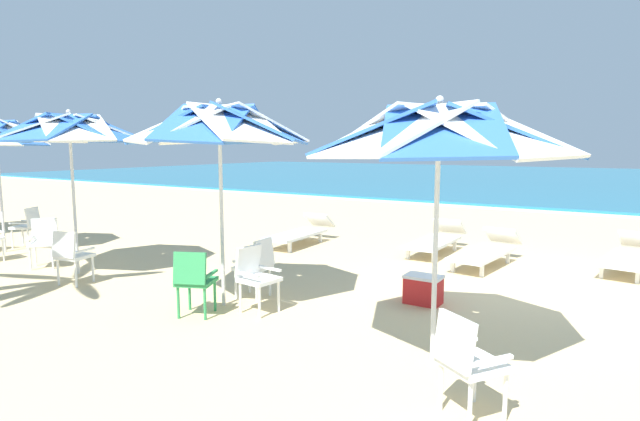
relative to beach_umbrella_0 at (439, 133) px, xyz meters
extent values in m
plane|color=#D3B784|center=(0.32, 3.49, -2.29)|extent=(80.00, 80.00, 0.00)
cube|color=teal|center=(0.32, 31.69, -2.24)|extent=(80.00, 36.00, 0.10)
cube|color=white|center=(0.32, 13.39, -2.29)|extent=(80.00, 0.70, 0.01)
cylinder|color=silver|center=(0.00, 0.00, -1.21)|extent=(0.05, 0.05, 2.16)
cube|color=blue|center=(0.57, 0.24, 0.02)|extent=(1.45, 1.37, 0.52)
cube|color=white|center=(0.24, 0.57, 0.02)|extent=(1.36, 1.46, 0.52)
cube|color=blue|center=(-0.24, 0.57, 0.02)|extent=(1.37, 1.45, 0.52)
cube|color=white|center=(-0.57, 0.24, 0.02)|extent=(1.46, 1.36, 0.52)
cube|color=blue|center=(-0.57, -0.24, 0.02)|extent=(1.45, 1.37, 0.52)
cube|color=white|center=(-0.24, -0.57, 0.02)|extent=(1.36, 1.46, 0.52)
cube|color=blue|center=(0.24, -0.57, 0.02)|extent=(1.37, 1.45, 0.52)
cube|color=white|center=(0.57, -0.24, 0.02)|extent=(1.46, 1.36, 0.52)
sphere|color=silver|center=(0.00, 0.00, 0.32)|extent=(0.08, 0.08, 0.08)
cube|color=white|center=(0.63, -0.83, -1.85)|extent=(0.61, 0.61, 0.05)
cube|color=white|center=(0.53, -1.00, -1.63)|extent=(0.40, 0.31, 0.40)
cube|color=white|center=(0.47, -0.72, -1.74)|extent=(0.25, 0.35, 0.03)
cube|color=white|center=(0.80, -0.94, -1.74)|extent=(0.25, 0.35, 0.03)
cylinder|color=white|center=(0.58, -0.59, -2.08)|extent=(0.04, 0.04, 0.41)
cylinder|color=white|center=(0.88, -0.78, -2.08)|extent=(0.04, 0.04, 0.41)
cylinder|color=white|center=(0.39, -0.88, -2.08)|extent=(0.04, 0.04, 0.41)
cylinder|color=white|center=(0.69, -1.08, -2.08)|extent=(0.04, 0.04, 0.41)
cylinder|color=silver|center=(-3.06, 0.23, -1.14)|extent=(0.05, 0.05, 2.29)
cube|color=blue|center=(-2.53, 0.45, 0.16)|extent=(1.35, 1.26, 0.54)
cube|color=white|center=(-2.84, 0.76, 0.16)|extent=(1.27, 1.32, 0.54)
cube|color=blue|center=(-3.28, 0.76, 0.16)|extent=(1.26, 1.35, 0.54)
cube|color=white|center=(-3.59, 0.45, 0.16)|extent=(1.32, 1.27, 0.54)
cube|color=blue|center=(-3.59, 0.01, 0.16)|extent=(1.35, 1.26, 0.54)
cube|color=white|center=(-3.28, -0.30, 0.16)|extent=(1.27, 1.32, 0.54)
cube|color=blue|center=(-2.84, -0.30, 0.16)|extent=(1.26, 1.35, 0.54)
cube|color=white|center=(-2.53, 0.01, 0.16)|extent=(1.32, 1.27, 0.54)
sphere|color=silver|center=(-3.06, 0.23, 0.46)|extent=(0.08, 0.08, 0.08)
cube|color=white|center=(-2.96, 0.74, -1.85)|extent=(0.48, 0.48, 0.05)
cube|color=white|center=(-2.76, 0.76, -1.63)|extent=(0.14, 0.43, 0.40)
cube|color=white|center=(-2.94, 0.54, -1.74)|extent=(0.40, 0.08, 0.03)
cube|color=white|center=(-2.98, 0.94, -1.74)|extent=(0.40, 0.08, 0.03)
cylinder|color=white|center=(-3.11, 0.54, -2.08)|extent=(0.04, 0.04, 0.41)
cylinder|color=white|center=(-3.15, 0.89, -2.08)|extent=(0.04, 0.04, 0.41)
cylinder|color=white|center=(-2.77, 0.58, -2.08)|extent=(0.04, 0.04, 0.41)
cylinder|color=white|center=(-2.80, 0.93, -2.08)|extent=(0.04, 0.04, 0.41)
cube|color=#2D8C4C|center=(-3.07, -0.25, -1.85)|extent=(0.58, 0.58, 0.05)
cube|color=#2D8C4C|center=(-2.99, -0.43, -1.63)|extent=(0.42, 0.26, 0.40)
cube|color=#2D8C4C|center=(-3.26, -0.33, -1.74)|extent=(0.20, 0.38, 0.03)
cube|color=#2D8C4C|center=(-2.89, -0.17, -1.74)|extent=(0.20, 0.38, 0.03)
cylinder|color=#2D8C4C|center=(-3.31, -0.16, -2.08)|extent=(0.04, 0.04, 0.41)
cylinder|color=#2D8C4C|center=(-2.98, -0.02, -2.08)|extent=(0.04, 0.04, 0.41)
cylinder|color=#2D8C4C|center=(-3.16, -0.48, -2.08)|extent=(0.04, 0.04, 0.41)
cylinder|color=#2D8C4C|center=(-2.84, -0.34, -2.08)|extent=(0.04, 0.04, 0.41)
cube|color=white|center=(-2.45, 0.26, -1.85)|extent=(0.49, 0.49, 0.05)
cube|color=white|center=(-2.65, 0.29, -1.63)|extent=(0.14, 0.43, 0.40)
cube|color=white|center=(-2.43, 0.46, -1.74)|extent=(0.40, 0.08, 0.03)
cube|color=white|center=(-2.48, 0.06, -1.74)|extent=(0.40, 0.08, 0.03)
cylinder|color=white|center=(-2.26, 0.42, -2.08)|extent=(0.04, 0.04, 0.41)
cylinder|color=white|center=(-2.30, 0.07, -2.08)|extent=(0.04, 0.04, 0.41)
cylinder|color=white|center=(-2.61, 0.46, -2.08)|extent=(0.04, 0.04, 0.41)
cylinder|color=white|center=(-2.65, 0.11, -2.08)|extent=(0.04, 0.04, 0.41)
cylinder|color=silver|center=(-6.38, 0.19, -1.13)|extent=(0.05, 0.05, 2.33)
cube|color=blue|center=(-5.84, 0.42, 0.17)|extent=(1.38, 1.30, 0.48)
cube|color=white|center=(-6.16, 0.74, 0.17)|extent=(1.30, 1.39, 0.48)
cube|color=blue|center=(-6.61, 0.74, 0.17)|extent=(1.30, 1.38, 0.48)
cube|color=white|center=(-6.93, 0.42, 0.17)|extent=(1.39, 1.30, 0.48)
cube|color=blue|center=(-6.93, -0.03, 0.17)|extent=(1.38, 1.30, 0.48)
cube|color=white|center=(-6.61, -0.35, 0.17)|extent=(1.30, 1.39, 0.48)
cube|color=blue|center=(-6.16, -0.35, 0.17)|extent=(1.30, 1.38, 0.48)
cube|color=white|center=(-5.84, -0.03, 0.17)|extent=(1.39, 1.30, 0.48)
sphere|color=silver|center=(-6.38, 0.19, 0.44)|extent=(0.08, 0.08, 0.08)
cube|color=white|center=(-7.30, 0.12, -1.85)|extent=(0.62, 0.62, 0.05)
cube|color=white|center=(-7.45, 0.26, -1.63)|extent=(0.35, 0.38, 0.40)
cube|color=white|center=(-7.17, 0.27, -1.74)|extent=(0.32, 0.29, 0.03)
cube|color=white|center=(-7.43, -0.03, -1.74)|extent=(0.32, 0.29, 0.03)
cylinder|color=white|center=(-7.05, 0.14, -2.08)|extent=(0.04, 0.04, 0.41)
cylinder|color=white|center=(-7.28, -0.12, -2.08)|extent=(0.04, 0.04, 0.41)
cylinder|color=white|center=(-7.32, 0.37, -2.08)|extent=(0.04, 0.04, 0.41)
cylinder|color=white|center=(-7.55, 0.11, -2.08)|extent=(0.04, 0.04, 0.41)
cube|color=white|center=(-5.81, -0.20, -1.85)|extent=(0.53, 0.53, 0.05)
cube|color=white|center=(-5.76, -0.40, -1.63)|extent=(0.43, 0.19, 0.40)
cube|color=white|center=(-6.00, -0.25, -1.74)|extent=(0.13, 0.39, 0.03)
cube|color=white|center=(-5.61, -0.16, -1.74)|extent=(0.13, 0.39, 0.03)
cylinder|color=white|center=(-6.02, -0.07, -2.08)|extent=(0.04, 0.04, 0.41)
cylinder|color=white|center=(-5.68, 0.01, -2.08)|extent=(0.04, 0.04, 0.41)
cylinder|color=white|center=(-5.94, -0.41, -2.08)|extent=(0.04, 0.04, 0.41)
cylinder|color=white|center=(-5.60, -0.33, -2.08)|extent=(0.04, 0.04, 0.41)
cylinder|color=silver|center=(-9.33, 0.44, -1.17)|extent=(0.05, 0.05, 2.25)
cube|color=blue|center=(-8.88, 0.63, 0.14)|extent=(1.11, 1.05, 0.53)
cube|color=white|center=(-9.14, 0.89, 0.14)|extent=(1.06, 1.09, 0.53)
cube|color=blue|center=(-9.52, 0.89, 0.14)|extent=(1.05, 1.11, 0.53)
cube|color=white|center=(-9.46, 0.93, -1.85)|extent=(0.60, 0.60, 0.05)
cube|color=white|center=(-9.29, 1.03, -1.63)|extent=(0.29, 0.41, 0.40)
cube|color=white|center=(-9.37, 0.76, -1.74)|extent=(0.37, 0.23, 0.03)
cube|color=white|center=(-9.56, 1.11, -1.74)|extent=(0.37, 0.23, 0.03)
cylinder|color=white|center=(-9.53, 0.69, -2.08)|extent=(0.04, 0.04, 0.41)
cylinder|color=white|center=(-9.70, 1.00, -2.08)|extent=(0.04, 0.04, 0.41)
cylinder|color=white|center=(-9.22, 0.86, -2.08)|extent=(0.04, 0.04, 0.41)
cylinder|color=white|center=(-9.39, 1.17, -2.08)|extent=(0.04, 0.04, 0.41)
cube|color=white|center=(-8.63, 0.03, -1.74)|extent=(0.40, 0.08, 0.03)
cylinder|color=white|center=(-8.45, -0.01, -2.08)|extent=(0.04, 0.04, 0.41)
cube|color=white|center=(1.56, 5.23, -2.04)|extent=(0.87, 1.77, 0.06)
cube|color=white|center=(1.71, 6.27, -1.85)|extent=(0.67, 0.56, 0.36)
cube|color=white|center=(1.73, 4.56, -2.18)|extent=(0.06, 0.06, 0.22)
cube|color=white|center=(1.22, 4.63, -2.18)|extent=(0.06, 0.06, 0.22)
cube|color=white|center=(1.40, 5.90, -2.18)|extent=(0.06, 0.06, 0.22)
cube|color=white|center=(-0.65, 4.32, -2.04)|extent=(0.83, 1.76, 0.06)
cube|color=white|center=(-0.54, 5.37, -1.85)|extent=(0.66, 0.54, 0.36)
cube|color=white|center=(-0.47, 3.66, -2.18)|extent=(0.06, 0.06, 0.22)
cube|color=white|center=(-0.98, 3.71, -2.18)|extent=(0.06, 0.06, 0.22)
cube|color=white|center=(-0.33, 4.92, -2.18)|extent=(0.06, 0.06, 0.22)
cube|color=white|center=(-0.84, 4.98, -2.18)|extent=(0.06, 0.06, 0.22)
cube|color=white|center=(-1.78, 4.89, -2.04)|extent=(0.64, 1.70, 0.06)
cube|color=white|center=(-1.78, 5.95, -1.85)|extent=(0.61, 0.48, 0.36)
cube|color=white|center=(-1.52, 4.26, -2.18)|extent=(0.06, 0.06, 0.22)
cube|color=white|center=(-2.03, 4.26, -2.18)|extent=(0.06, 0.06, 0.22)
cube|color=white|center=(-1.52, 5.53, -2.18)|extent=(0.06, 0.06, 0.22)
cube|color=white|center=(-2.04, 5.53, -2.18)|extent=(0.06, 0.06, 0.22)
cube|color=white|center=(-4.61, 4.15, -2.04)|extent=(0.72, 1.73, 0.06)
cube|color=white|center=(-4.66, 5.21, -1.85)|extent=(0.63, 0.51, 0.36)
cube|color=white|center=(-4.32, 3.53, -2.18)|extent=(0.06, 0.06, 0.22)
cube|color=white|center=(-4.83, 3.50, -2.18)|extent=(0.06, 0.06, 0.22)
cube|color=white|center=(-4.38, 4.80, -2.18)|extent=(0.06, 0.06, 0.22)
cube|color=white|center=(-4.89, 4.78, -2.18)|extent=(0.06, 0.06, 0.22)
cube|color=red|center=(-0.78, 1.77, -2.11)|extent=(0.48, 0.32, 0.36)
cube|color=white|center=(-0.78, 1.77, -1.91)|extent=(0.50, 0.34, 0.04)
camera|label=1|loc=(1.67, -4.76, -0.12)|focal=28.48mm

